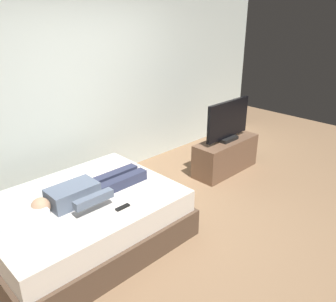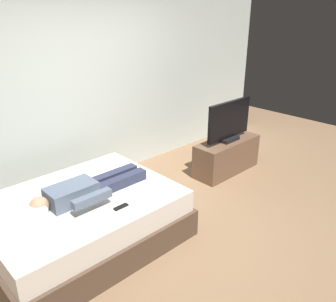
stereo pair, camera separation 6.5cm
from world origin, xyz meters
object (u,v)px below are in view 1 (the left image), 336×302
tv (228,122)px  tv_stand (225,156)px  remote (123,207)px  bed (84,221)px  pillow (16,218)px  person (85,191)px

tv → tv_stand: bearing=0.0°
tv → remote: bearing=-168.4°
bed → pillow: size_ratio=4.03×
pillow → remote: bearing=-28.4°
tv → person: bearing=-178.6°
person → tv_stand: person is taller
tv_stand → pillow: bearing=-179.7°
pillow → tv: (3.10, 0.02, 0.18)m
bed → remote: 0.56m
tv_stand → tv: size_ratio=1.25×
person → pillow: bearing=176.3°
pillow → tv_stand: (3.10, 0.02, -0.35)m
pillow → remote: pillow is taller
pillow → person: size_ratio=0.38×
bed → pillow: pillow is taller
bed → person: size_ratio=1.54×
tv_stand → tv: 0.53m
bed → remote: size_ratio=12.90×
pillow → remote: size_ratio=3.20×
remote → tv: (2.27, 0.46, 0.24)m
bed → tv: 2.51m
pillow → person: (0.68, -0.04, 0.02)m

